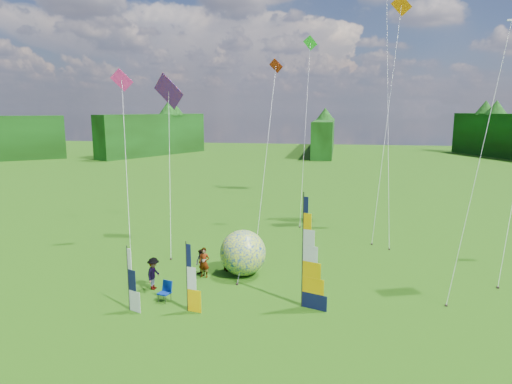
% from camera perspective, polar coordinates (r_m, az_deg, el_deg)
% --- Properties ---
extents(ground, '(220.00, 220.00, 0.00)m').
position_cam_1_polar(ground, '(20.68, 0.82, -17.29)').
color(ground, '#276B0D').
rests_on(ground, ground).
extents(treeline_ring, '(210.00, 210.00, 8.00)m').
position_cam_1_polar(treeline_ring, '(19.16, 0.85, -6.63)').
color(treeline_ring, '#145A14').
rests_on(treeline_ring, ground).
extents(feather_banner_main, '(1.43, 0.59, 5.53)m').
position_cam_1_polar(feather_banner_main, '(22.29, 5.84, -7.55)').
color(feather_banner_main, '#0E133C').
rests_on(feather_banner_main, ground).
extents(side_banner_left, '(0.94, 0.28, 3.36)m').
position_cam_1_polar(side_banner_left, '(22.31, -8.64, -10.55)').
color(side_banner_left, '#FFB500').
rests_on(side_banner_left, ground).
extents(side_banner_far, '(0.90, 0.44, 3.13)m').
position_cam_1_polar(side_banner_far, '(23.03, -15.68, -10.47)').
color(side_banner_far, white).
rests_on(side_banner_far, ground).
extents(bol_inflatable, '(3.53, 3.53, 2.68)m').
position_cam_1_polar(bol_inflatable, '(26.79, -1.64, -7.60)').
color(bol_inflatable, navy).
rests_on(bol_inflatable, ground).
extents(spectator_a, '(0.67, 0.46, 1.76)m').
position_cam_1_polar(spectator_a, '(26.73, -6.51, -8.75)').
color(spectator_a, '#66594C').
rests_on(spectator_a, ground).
extents(spectator_b, '(0.83, 0.72, 1.54)m').
position_cam_1_polar(spectator_b, '(27.07, -6.84, -8.76)').
color(spectator_b, '#66594C').
rests_on(spectator_b, ground).
extents(spectator_c, '(0.47, 1.16, 1.76)m').
position_cam_1_polar(spectator_c, '(25.49, -12.68, -9.91)').
color(spectator_c, '#66594C').
rests_on(spectator_c, ground).
extents(spectator_d, '(1.04, 1.09, 1.83)m').
position_cam_1_polar(spectator_d, '(27.60, -3.72, -8.02)').
color(spectator_d, '#66594C').
rests_on(spectator_d, ground).
extents(camp_chair, '(0.75, 0.75, 1.05)m').
position_cam_1_polar(camp_chair, '(23.95, -11.38, -12.13)').
color(camp_chair, navy).
rests_on(camp_chair, ground).
extents(kite_whale, '(4.87, 15.80, 23.12)m').
position_cam_1_polar(kite_whale, '(37.68, 16.21, 12.92)').
color(kite_whale, black).
rests_on(kite_whale, ground).
extents(kite_rainbow_delta, '(10.46, 13.27, 13.25)m').
position_cam_1_polar(kite_rainbow_delta, '(32.55, -10.80, 4.91)').
color(kite_rainbow_delta, red).
rests_on(kite_rainbow_delta, ground).
extents(kite_parafoil, '(10.04, 11.05, 20.45)m').
position_cam_1_polar(kite_parafoil, '(26.20, 27.35, 10.59)').
color(kite_parafoil, '#B33015').
rests_on(kite_parafoil, ground).
extents(small_kite_red, '(4.67, 10.37, 14.18)m').
position_cam_1_polar(small_kite_red, '(35.54, 1.39, 6.29)').
color(small_kite_red, red).
rests_on(small_kite_red, ground).
extents(small_kite_orange, '(5.19, 10.74, 19.22)m').
position_cam_1_polar(small_kite_orange, '(36.58, 16.17, 9.96)').
color(small_kite_orange, '#F87000').
rests_on(small_kite_orange, ground).
extents(small_kite_pink, '(7.95, 10.81, 12.98)m').
position_cam_1_polar(small_kite_pink, '(30.87, -15.97, 4.17)').
color(small_kite_pink, '#F02581').
rests_on(small_kite_pink, ground).
extents(small_kite_green, '(6.23, 13.41, 17.24)m').
position_cam_1_polar(small_kite_green, '(41.92, 6.22, 8.94)').
color(small_kite_green, '#159417').
rests_on(small_kite_green, ground).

